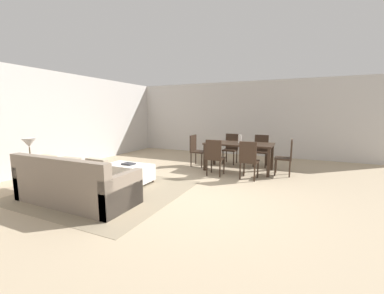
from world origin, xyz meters
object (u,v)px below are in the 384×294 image
(table_lamp, at_px, (29,144))
(dining_chair_near_right, at_px, (249,158))
(side_table, at_px, (32,169))
(dining_chair_far_left, at_px, (231,147))
(dining_chair_far_right, at_px, (261,149))
(dining_table, at_px, (239,146))
(ottoman_table, at_px, (129,172))
(dining_chair_head_west, at_px, (196,149))
(couch, at_px, (75,186))
(vase_centerpiece, at_px, (240,139))
(dining_chair_head_east, at_px, (287,155))
(book_on_ottoman, at_px, (129,164))
(dining_chair_near_left, at_px, (215,155))

(table_lamp, relative_size, dining_chair_near_right, 0.57)
(side_table, relative_size, table_lamp, 1.04)
(dining_chair_far_left, height_order, dining_chair_far_right, same)
(dining_table, bearing_deg, ottoman_table, -132.37)
(side_table, relative_size, dining_chair_far_left, 0.59)
(dining_chair_near_right, bearing_deg, dining_table, 117.74)
(table_lamp, xyz_separation_m, dining_chair_head_west, (2.19, 3.44, -0.44))
(couch, distance_m, table_lamp, 1.56)
(dining_chair_near_right, bearing_deg, vase_centerpiece, 116.11)
(dining_chair_head_east, bearing_deg, book_on_ottoman, -145.95)
(dining_chair_near_right, distance_m, dining_chair_head_west, 1.92)
(book_on_ottoman, bearing_deg, dining_chair_far_left, 62.91)
(vase_centerpiece, bearing_deg, dining_chair_far_left, 119.88)
(dining_chair_head_west, bearing_deg, vase_centerpiece, -0.29)
(ottoman_table, relative_size, dining_chair_head_east, 1.15)
(dining_chair_far_right, bearing_deg, dining_chair_head_east, -48.08)
(dining_chair_head_west, height_order, book_on_ottoman, dining_chair_head_west)
(dining_chair_near_right, xyz_separation_m, book_on_ottoman, (-2.41, -1.37, -0.08))
(couch, bearing_deg, ottoman_table, 86.09)
(dining_chair_near_right, relative_size, book_on_ottoman, 3.54)
(table_lamp, bearing_deg, dining_chair_near_left, 40.15)
(dining_chair_head_east, bearing_deg, dining_table, 179.13)
(vase_centerpiece, distance_m, book_on_ottoman, 3.02)
(dining_chair_near_left, xyz_separation_m, vase_centerpiece, (0.43, 0.84, 0.35))
(ottoman_table, xyz_separation_m, dining_chair_near_left, (1.57, 1.36, 0.28))
(dining_chair_near_left, relative_size, book_on_ottoman, 3.54)
(dining_chair_near_left, relative_size, vase_centerpiece, 4.22)
(dining_chair_head_east, distance_m, vase_centerpiece, 1.27)
(side_table, height_order, table_lamp, table_lamp)
(dining_table, relative_size, dining_chair_head_east, 1.95)
(dining_chair_head_west, bearing_deg, dining_chair_head_east, -1.33)
(dining_table, xyz_separation_m, dining_chair_near_left, (-0.42, -0.81, -0.15))
(dining_chair_head_west, xyz_separation_m, vase_centerpiece, (1.30, -0.01, 0.35))
(table_lamp, distance_m, dining_chair_near_right, 4.70)
(dining_chair_far_left, height_order, dining_chair_head_east, same)
(dining_table, distance_m, dining_chair_head_east, 1.24)
(dining_chair_head_east, distance_m, dining_chair_head_west, 2.52)
(dining_table, xyz_separation_m, dining_chair_near_right, (0.43, -0.82, -0.15))
(ottoman_table, xyz_separation_m, dining_table, (1.99, 2.18, 0.43))
(dining_chair_head_east, height_order, book_on_ottoman, dining_chair_head_east)
(table_lamp, xyz_separation_m, book_on_ottoman, (1.50, 1.21, -0.52))
(ottoman_table, relative_size, dining_chair_far_right, 1.15)
(side_table, bearing_deg, dining_chair_near_right, 33.41)
(couch, relative_size, side_table, 4.02)
(dining_chair_head_west, bearing_deg, dining_table, -1.76)
(couch, height_order, dining_chair_head_east, dining_chair_head_east)
(dining_chair_head_west, bearing_deg, dining_chair_far_right, 24.20)
(dining_chair_head_east, height_order, vase_centerpiece, vase_centerpiece)
(table_lamp, xyz_separation_m, dining_chair_near_right, (3.91, 2.58, -0.44))
(dining_chair_head_east, xyz_separation_m, vase_centerpiece, (-1.22, 0.05, 0.35))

